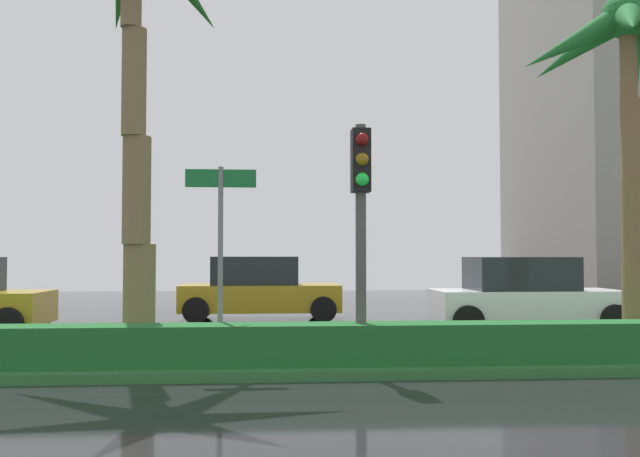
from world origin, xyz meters
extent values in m
cube|color=black|center=(0.00, 9.00, -0.05)|extent=(90.00, 42.00, 0.10)
cube|color=#2D6B33|center=(0.00, 8.00, 0.07)|extent=(85.50, 4.00, 0.15)
cube|color=#1E6028|center=(0.00, 6.60, 0.45)|extent=(76.50, 0.70, 0.60)
cylinder|color=brown|center=(-0.48, 8.10, 1.05)|extent=(0.53, 0.53, 1.80)
cylinder|color=brown|center=(-0.52, 8.02, 2.86)|extent=(0.47, 0.47, 1.80)
cylinder|color=brown|center=(-0.57, 7.93, 4.66)|extent=(0.41, 0.41, 1.80)
cylinder|color=brown|center=(8.24, 8.19, 0.89)|extent=(0.47, 0.47, 1.49)
cylinder|color=brown|center=(8.24, 8.24, 2.38)|extent=(0.41, 0.41, 1.49)
cylinder|color=brown|center=(8.24, 8.28, 3.87)|extent=(0.36, 0.36, 1.49)
cylinder|color=brown|center=(8.25, 8.33, 5.35)|extent=(0.30, 0.30, 1.49)
sphere|color=#20692C|center=(8.25, 8.33, 6.19)|extent=(0.90, 0.90, 0.90)
cone|color=#20692C|center=(8.74, 9.06, 5.62)|extent=(1.62, 2.03, 1.62)
cone|color=#20692C|center=(7.70, 9.14, 5.80)|extent=(1.67, 2.11, 1.31)
cone|color=#20692C|center=(7.32, 8.45, 5.72)|extent=(2.19, 0.83, 1.46)
cone|color=#20692C|center=(7.82, 7.46, 5.77)|extent=(1.46, 2.18, 1.36)
cylinder|color=#4C4C47|center=(3.08, 6.64, 1.95)|extent=(0.16, 0.16, 3.60)
cube|color=black|center=(3.08, 6.64, 3.20)|extent=(0.28, 0.32, 0.96)
sphere|color=maroon|center=(3.08, 6.47, 3.50)|extent=(0.20, 0.20, 0.20)
sphere|color=#7F600F|center=(3.08, 6.47, 3.20)|extent=(0.20, 0.20, 0.20)
sphere|color=#1EEA3F|center=(3.08, 6.47, 2.90)|extent=(0.20, 0.20, 0.20)
cylinder|color=slate|center=(0.94, 7.11, 1.65)|extent=(0.08, 0.08, 3.00)
cube|color=#146B2D|center=(0.94, 7.11, 2.97)|extent=(1.10, 0.03, 0.28)
cylinder|color=black|center=(-3.75, 12.96, 0.34)|extent=(0.68, 0.22, 0.68)
cylinder|color=black|center=(-3.75, 11.16, 0.34)|extent=(0.68, 0.22, 0.68)
cube|color=#B28C1E|center=(1.47, 15.16, 0.60)|extent=(4.30, 1.76, 0.72)
cube|color=#1E2328|center=(1.32, 15.16, 1.34)|extent=(2.30, 1.58, 0.76)
cylinder|color=black|center=(3.12, 16.06, 0.34)|extent=(0.68, 0.22, 0.68)
cylinder|color=black|center=(3.12, 14.26, 0.34)|extent=(0.68, 0.22, 0.68)
cylinder|color=black|center=(-0.18, 16.06, 0.34)|extent=(0.68, 0.22, 0.68)
cylinder|color=black|center=(-0.18, 14.26, 0.34)|extent=(0.68, 0.22, 0.68)
cube|color=white|center=(7.65, 11.87, 0.60)|extent=(4.30, 1.76, 0.72)
cube|color=#1E2328|center=(7.50, 11.87, 1.34)|extent=(2.30, 1.58, 0.76)
cylinder|color=black|center=(9.30, 12.77, 0.34)|extent=(0.68, 0.22, 0.68)
cylinder|color=black|center=(9.30, 10.97, 0.34)|extent=(0.68, 0.22, 0.68)
cylinder|color=black|center=(6.00, 12.77, 0.34)|extent=(0.68, 0.22, 0.68)
cylinder|color=black|center=(6.00, 10.97, 0.34)|extent=(0.68, 0.22, 0.68)
cylinder|color=black|center=(12.50, 15.63, 0.34)|extent=(0.68, 0.22, 0.68)
camera|label=1|loc=(1.69, -3.61, 1.79)|focal=38.46mm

